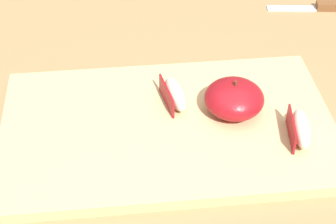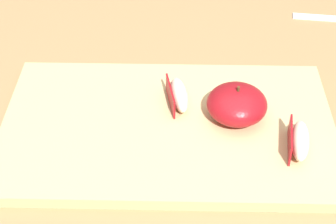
% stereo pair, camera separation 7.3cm
% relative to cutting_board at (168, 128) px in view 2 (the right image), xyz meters
% --- Properties ---
extents(dining_table, '(1.36, 0.85, 0.72)m').
position_rel_cutting_board_xyz_m(dining_table, '(0.05, 0.03, -0.10)').
color(dining_table, '#9E754C').
rests_on(dining_table, ground_plane).
extents(cutting_board, '(0.45, 0.28, 0.02)m').
position_rel_cutting_board_xyz_m(cutting_board, '(0.00, 0.00, 0.00)').
color(cutting_board, tan).
rests_on(cutting_board, dining_table).
extents(apple_half_skin_up, '(0.08, 0.08, 0.05)m').
position_rel_cutting_board_xyz_m(apple_half_skin_up, '(0.09, 0.02, 0.03)').
color(apple_half_skin_up, maroon).
rests_on(apple_half_skin_up, cutting_board).
extents(apple_wedge_front, '(0.03, 0.07, 0.03)m').
position_rel_cutting_board_xyz_m(apple_wedge_front, '(0.17, -0.05, 0.02)').
color(apple_wedge_front, '#F4EACC').
rests_on(apple_wedge_front, cutting_board).
extents(apple_wedge_near_knife, '(0.04, 0.07, 0.03)m').
position_rel_cutting_board_xyz_m(apple_wedge_near_knife, '(0.01, 0.04, 0.02)').
color(apple_wedge_near_knife, '#F4EACC').
rests_on(apple_wedge_near_knife, cutting_board).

